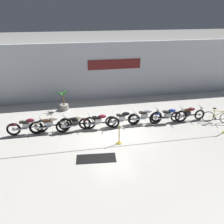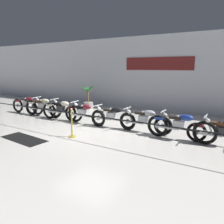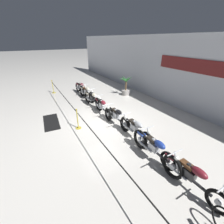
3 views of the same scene
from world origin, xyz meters
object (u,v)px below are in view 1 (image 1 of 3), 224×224
(motorcycle_cream_2, at_px, (76,123))
(potted_palm_left_of_row, at_px, (64,102))
(motorcycle_maroon_3, at_px, (99,121))
(bicycle, at_px, (217,117))
(motorcycle_cream_1, at_px, (51,124))
(motorcycle_blue_6, at_px, (169,116))
(motorcycle_black_4, at_px, (123,119))
(stanchion_far_left, at_px, (90,133))
(floor_banner, at_px, (96,158))
(motorcycle_maroon_0, at_px, (28,126))
(motorcycle_silver_5, at_px, (145,116))
(stanchion_mid_left, at_px, (119,137))
(motorcycle_maroon_7, at_px, (188,114))

(motorcycle_cream_2, bearing_deg, potted_palm_left_of_row, 104.01)
(motorcycle_maroon_3, height_order, bicycle, bicycle)
(motorcycle_cream_1, bearing_deg, motorcycle_blue_6, -1.50)
(motorcycle_blue_6, bearing_deg, motorcycle_black_4, 176.61)
(motorcycle_black_4, height_order, stanchion_far_left, stanchion_far_left)
(potted_palm_left_of_row, distance_m, floor_banner, 6.01)
(motorcycle_maroon_0, bearing_deg, motorcycle_cream_1, -1.83)
(potted_palm_left_of_row, height_order, stanchion_far_left, potted_palm_left_of_row)
(motorcycle_silver_5, xyz_separation_m, stanchion_mid_left, (-2.00, -1.88, -0.10))
(motorcycle_maroon_3, bearing_deg, potted_palm_left_of_row, 124.18)
(motorcycle_maroon_0, bearing_deg, motorcycle_black_4, -0.60)
(motorcycle_silver_5, bearing_deg, motorcycle_cream_2, -177.50)
(motorcycle_maroon_7, height_order, floor_banner, motorcycle_maroon_7)
(motorcycle_cream_2, height_order, stanchion_mid_left, stanchion_mid_left)
(bicycle, distance_m, stanchion_far_left, 7.89)
(floor_banner, bearing_deg, motorcycle_black_4, 61.07)
(motorcycle_black_4, distance_m, motorcycle_silver_5, 1.39)
(motorcycle_maroon_7, distance_m, stanchion_far_left, 6.45)
(bicycle, xyz_separation_m, floor_banner, (-7.61, -2.22, -0.37))
(stanchion_far_left, xyz_separation_m, floor_banner, (0.18, -1.04, -0.75))
(motorcycle_cream_2, xyz_separation_m, bicycle, (8.39, -0.53, -0.11))
(motorcycle_maroon_0, xyz_separation_m, motorcycle_maroon_3, (3.95, -0.16, -0.01))
(motorcycle_cream_1, distance_m, potted_palm_left_of_row, 2.98)
(motorcycle_maroon_7, xyz_separation_m, floor_banner, (-6.02, -2.78, -0.45))
(motorcycle_cream_2, distance_m, motorcycle_maroon_3, 1.30)
(motorcycle_silver_5, height_order, motorcycle_maroon_7, motorcycle_silver_5)
(motorcycle_black_4, xyz_separation_m, motorcycle_silver_5, (1.39, 0.07, -0.01))
(motorcycle_cream_2, bearing_deg, motorcycle_cream_1, 175.06)
(motorcycle_cream_2, relative_size, motorcycle_blue_6, 0.96)
(motorcycle_black_4, relative_size, motorcycle_silver_5, 0.97)
(motorcycle_maroon_0, height_order, potted_palm_left_of_row, potted_palm_left_of_row)
(bicycle, bearing_deg, stanchion_mid_left, -169.45)
(motorcycle_silver_5, bearing_deg, floor_banner, -138.57)
(motorcycle_maroon_3, relative_size, motorcycle_blue_6, 0.99)
(motorcycle_cream_2, bearing_deg, motorcycle_black_4, 2.24)
(potted_palm_left_of_row, xyz_separation_m, floor_banner, (1.54, -5.78, -0.60))
(motorcycle_silver_5, xyz_separation_m, bicycle, (4.30, -0.71, -0.08))
(motorcycle_black_4, bearing_deg, stanchion_mid_left, -108.72)
(motorcycle_maroon_0, height_order, floor_banner, motorcycle_maroon_0)
(bicycle, bearing_deg, motorcycle_blue_6, 170.83)
(motorcycle_cream_2, height_order, potted_palm_left_of_row, potted_palm_left_of_row)
(motorcycle_silver_5, relative_size, stanchion_mid_left, 2.05)
(motorcycle_silver_5, distance_m, potted_palm_left_of_row, 5.63)
(motorcycle_silver_5, bearing_deg, motorcycle_blue_6, -9.69)
(motorcycle_cream_1, height_order, stanchion_far_left, stanchion_far_left)
(motorcycle_maroon_3, relative_size, floor_banner, 1.28)
(motorcycle_maroon_0, height_order, motorcycle_blue_6, motorcycle_blue_6)
(motorcycle_cream_1, xyz_separation_m, stanchion_mid_left, (3.50, -1.82, -0.11))
(motorcycle_black_4, bearing_deg, potted_palm_left_of_row, 139.79)
(motorcycle_maroon_0, relative_size, motorcycle_cream_1, 0.95)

